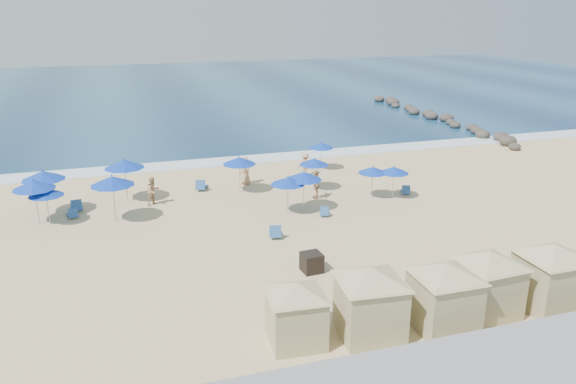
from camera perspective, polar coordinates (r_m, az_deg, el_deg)
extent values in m
plane|color=#D8BA89|center=(29.15, 0.31, -4.61)|extent=(160.00, 160.00, 0.00)
cube|color=navy|center=(81.74, -11.81, 10.03)|extent=(160.00, 80.00, 0.06)
cube|color=white|center=(43.36, -6.01, 3.12)|extent=(160.00, 2.50, 0.08)
cube|color=gray|center=(18.52, 13.42, -18.04)|extent=(160.00, 2.20, 1.10)
ellipsoid|color=#2F2A27|center=(50.34, 22.03, 4.29)|extent=(1.00, 1.00, 0.65)
ellipsoid|color=#2F2A27|center=(51.74, 21.43, 4.86)|extent=(1.48, 1.48, 0.96)
ellipsoid|color=#2F2A27|center=(53.18, 20.84, 5.25)|extent=(1.40, 1.40, 0.91)
ellipsoid|color=#2F2A27|center=(53.83, 19.16, 5.56)|extent=(1.32, 1.32, 0.86)
ellipsoid|color=#2F2A27|center=(55.30, 18.65, 5.91)|extent=(1.24, 1.24, 0.81)
ellipsoid|color=#2F2A27|center=(56.76, 18.17, 6.24)|extent=(1.16, 1.16, 0.75)
ellipsoid|color=#2F2A27|center=(57.49, 16.62, 6.51)|extent=(1.08, 1.08, 0.70)
ellipsoid|color=#2F2A27|center=(58.98, 16.21, 6.81)|extent=(1.00, 1.00, 0.65)
ellipsoid|color=#2F2A27|center=(60.44, 15.82, 7.24)|extent=(1.48, 1.48, 0.96)
ellipsoid|color=#2F2A27|center=(61.24, 14.39, 7.48)|extent=(1.40, 1.40, 0.91)
ellipsoid|color=#2F2A27|center=(62.75, 14.05, 7.73)|extent=(1.32, 1.32, 0.86)
ellipsoid|color=#2F2A27|center=(63.59, 12.70, 7.95)|extent=(1.24, 1.24, 0.81)
ellipsoid|color=#2F2A27|center=(65.11, 12.41, 8.19)|extent=(1.16, 1.16, 0.75)
ellipsoid|color=#2F2A27|center=(66.63, 12.13, 8.41)|extent=(1.08, 1.08, 0.70)
ellipsoid|color=#2F2A27|center=(67.52, 10.88, 8.60)|extent=(1.00, 1.00, 0.65)
ellipsoid|color=#2F2A27|center=(69.03, 10.65, 8.93)|extent=(1.48, 1.48, 0.96)
ellipsoid|color=#2F2A27|center=(70.56, 10.43, 9.13)|extent=(1.40, 1.40, 0.91)
ellipsoid|color=#2F2A27|center=(71.50, 9.26, 9.29)|extent=(1.32, 1.32, 0.86)
cube|color=black|center=(25.42, 2.42, -7.16)|extent=(0.93, 0.93, 0.87)
cube|color=tan|center=(20.23, 0.83, -12.74)|extent=(2.01, 2.01, 1.87)
cube|color=tan|center=(19.76, 0.84, -10.42)|extent=(2.11, 2.11, 0.07)
pyramid|color=tan|center=(19.54, 0.85, -9.22)|extent=(4.09, 4.09, 0.47)
cube|color=tan|center=(20.78, 8.32, -11.60)|extent=(2.34, 2.34, 2.15)
cube|color=tan|center=(20.26, 8.47, -8.97)|extent=(2.46, 2.46, 0.09)
pyramid|color=tan|center=(20.02, 8.54, -7.61)|extent=(4.69, 4.69, 0.54)
cube|color=tan|center=(21.77, 15.52, -10.72)|extent=(2.12, 2.12, 2.09)
cube|color=tan|center=(21.29, 15.76, -8.26)|extent=(2.23, 2.23, 0.08)
pyramid|color=tan|center=(21.07, 15.88, -6.98)|extent=(4.59, 4.59, 0.52)
cube|color=tan|center=(23.20, 19.48, -9.25)|extent=(2.21, 2.21, 2.09)
cube|color=tan|center=(22.76, 19.76, -6.91)|extent=(2.32, 2.32, 0.08)
pyramid|color=tan|center=(22.55, 19.90, -5.71)|extent=(4.57, 4.57, 0.52)
cube|color=tan|center=(24.56, 25.02, -8.30)|extent=(2.16, 2.16, 2.16)
cube|color=tan|center=(24.13, 25.36, -6.00)|extent=(2.27, 2.27, 0.09)
pyramid|color=tan|center=(23.93, 25.54, -4.82)|extent=(4.73, 4.73, 0.54)
cylinder|color=#A5A8AD|center=(33.51, -24.15, -1.29)|extent=(0.05, 0.05, 2.05)
cone|color=#0F36A9|center=(33.15, -24.43, 0.69)|extent=(2.27, 2.27, 0.49)
sphere|color=#0F36A9|center=(33.07, -24.49, 1.18)|extent=(0.09, 0.09, 0.09)
cylinder|color=#A5A8AD|center=(33.16, -23.17, -1.68)|extent=(0.04, 0.04, 1.71)
cone|color=#0F36A9|center=(32.85, -23.39, -0.02)|extent=(1.89, 1.89, 0.40)
sphere|color=#0F36A9|center=(32.78, -23.45, 0.40)|extent=(0.07, 0.07, 0.07)
cylinder|color=#A5A8AD|center=(34.67, -23.36, -0.46)|extent=(0.06, 0.06, 2.17)
cone|color=#0F36A9|center=(34.31, -23.63, 1.57)|extent=(2.39, 2.39, 0.51)
sphere|color=#0F36A9|center=(34.23, -23.69, 2.07)|extent=(0.09, 0.09, 0.09)
cylinder|color=#A5A8AD|center=(32.30, -17.21, -1.07)|extent=(0.06, 0.06, 2.17)
cone|color=#0F36A9|center=(31.91, -17.43, 1.10)|extent=(2.39, 2.39, 0.51)
sphere|color=#0F36A9|center=(31.83, -17.48, 1.64)|extent=(0.09, 0.09, 0.09)
cylinder|color=#A5A8AD|center=(35.50, -16.12, 0.77)|extent=(0.06, 0.06, 2.17)
cone|color=#0F36A9|center=(35.15, -16.31, 2.77)|extent=(2.40, 2.40, 0.51)
sphere|color=#0F36A9|center=(35.07, -16.35, 3.27)|extent=(0.09, 0.09, 0.09)
cylinder|color=#A5A8AD|center=(35.85, -4.92, 1.42)|extent=(0.05, 0.05, 1.94)
cone|color=#0F36A9|center=(35.53, -4.97, 3.19)|extent=(2.14, 2.14, 0.46)
sphere|color=#0F36A9|center=(35.46, -4.99, 3.63)|extent=(0.08, 0.08, 0.08)
cylinder|color=#A5A8AD|center=(32.56, 1.60, -0.28)|extent=(0.05, 0.05, 1.94)
cone|color=#0F36A9|center=(32.21, 1.62, 1.65)|extent=(2.14, 2.14, 0.46)
sphere|color=#0F36A9|center=(32.13, 1.62, 2.13)|extent=(0.08, 0.08, 0.08)
cylinder|color=#A5A8AD|center=(36.31, 2.63, 1.53)|extent=(0.05, 0.05, 1.74)
cone|color=#0F36A9|center=(36.03, 2.66, 3.10)|extent=(1.92, 1.92, 0.41)
sphere|color=#0F36A9|center=(35.96, 2.66, 3.49)|extent=(0.07, 0.07, 0.07)
cylinder|color=#A5A8AD|center=(32.08, -0.02, -0.68)|extent=(0.05, 0.05, 1.81)
cone|color=#0F36A9|center=(31.75, -0.02, 1.14)|extent=(2.00, 2.00, 0.43)
sphere|color=#0F36A9|center=(31.67, -0.02, 1.60)|extent=(0.08, 0.08, 0.08)
cylinder|color=#A5A8AD|center=(40.92, 3.36, 3.41)|extent=(0.04, 0.04, 1.66)
cone|color=#0F36A9|center=(40.68, 3.38, 4.75)|extent=(1.84, 1.84, 0.39)
sphere|color=#0F36A9|center=(40.62, 3.39, 5.08)|extent=(0.07, 0.07, 0.07)
cylinder|color=#A5A8AD|center=(35.10, 8.55, 0.68)|extent=(0.04, 0.04, 1.67)
cone|color=#0F36A9|center=(34.81, 8.62, 2.23)|extent=(1.84, 1.84, 0.40)
sphere|color=#0F36A9|center=(34.75, 8.64, 2.61)|extent=(0.07, 0.07, 0.07)
cylinder|color=#A5A8AD|center=(35.26, 10.61, 0.67)|extent=(0.04, 0.04, 1.68)
cone|color=#0F36A9|center=(34.98, 10.70, 2.22)|extent=(1.86, 1.86, 0.40)
sphere|color=#0F36A9|center=(34.91, 10.73, 2.61)|extent=(0.07, 0.07, 0.07)
cube|color=#27548F|center=(35.25, -20.71, -1.39)|extent=(0.76, 1.37, 0.36)
cube|color=#27548F|center=(34.65, -20.68, -1.27)|extent=(0.65, 0.43, 0.63)
cube|color=#27548F|center=(34.17, -21.08, -2.11)|extent=(0.73, 1.17, 0.30)
cube|color=#27548F|center=(33.67, -20.99, -2.00)|extent=(0.56, 0.40, 0.52)
cube|color=#27548F|center=(37.12, -8.75, 0.59)|extent=(0.99, 1.43, 0.36)
cube|color=#27548F|center=(36.53, -8.90, 0.72)|extent=(0.69, 0.53, 0.63)
cube|color=#27548F|center=(29.33, -1.32, -4.10)|extent=(0.90, 1.40, 0.35)
cube|color=#27548F|center=(28.73, -1.29, -4.03)|extent=(0.67, 0.49, 0.62)
cube|color=#27548F|center=(32.28, 3.70, -2.03)|extent=(0.87, 1.19, 0.30)
cube|color=#27548F|center=(31.78, 3.71, -1.95)|extent=(0.58, 0.46, 0.52)
cube|color=#27548F|center=(36.65, 11.83, 0.13)|extent=(0.93, 1.22, 0.30)
cube|color=#27548F|center=(36.14, 11.91, 0.23)|extent=(0.60, 0.49, 0.54)
imported|color=tan|center=(34.48, -13.53, 0.10)|extent=(1.07, 1.01, 1.74)
imported|color=tan|center=(34.72, 2.88, 0.80)|extent=(0.65, 1.13, 1.82)
imported|color=tan|center=(39.49, 1.78, 2.84)|extent=(1.18, 0.91, 1.61)
imported|color=tan|center=(37.51, -4.36, 2.17)|extent=(0.87, 1.07, 1.89)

